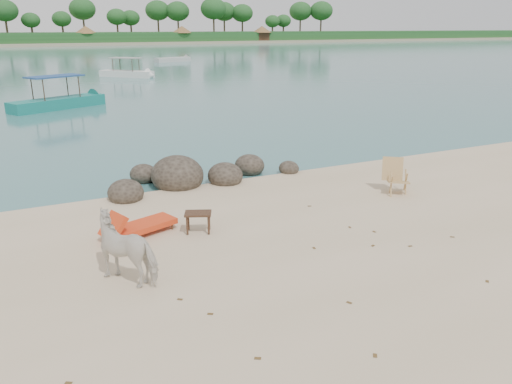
# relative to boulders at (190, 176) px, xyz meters

# --- Properties ---
(water) EXTENTS (400.00, 400.00, 0.00)m
(water) POSITION_rel_boulders_xyz_m (-0.21, 83.63, -0.22)
(water) COLOR #326565
(water) RESTS_ON ground
(far_shore) EXTENTS (420.00, 90.00, 1.40)m
(far_shore) POSITION_rel_boulders_xyz_m (-0.21, 163.63, -0.22)
(far_shore) COLOR tan
(far_shore) RESTS_ON ground
(far_scenery) EXTENTS (420.00, 18.00, 9.50)m
(far_scenery) POSITION_rel_boulders_xyz_m (-0.18, 130.33, 2.92)
(far_scenery) COLOR #1E4C1E
(far_scenery) RESTS_ON ground
(boulders) EXTENTS (6.22, 2.79, 1.18)m
(boulders) POSITION_rel_boulders_xyz_m (0.00, 0.00, 0.00)
(boulders) COLOR #2E271E
(boulders) RESTS_ON ground
(cow) EXTENTS (1.48, 1.60, 1.27)m
(cow) POSITION_rel_boulders_xyz_m (-2.97, -5.37, 0.42)
(cow) COLOR silver
(cow) RESTS_ON ground
(side_table) EXTENTS (0.71, 0.60, 0.49)m
(side_table) POSITION_rel_boulders_xyz_m (-1.08, -3.83, 0.03)
(side_table) COLOR black
(side_table) RESTS_ON ground
(lounge_chair) EXTENTS (2.00, 1.24, 0.56)m
(lounge_chair) POSITION_rel_boulders_xyz_m (-2.24, -3.35, 0.06)
(lounge_chair) COLOR red
(lounge_chair) RESTS_ON ground
(deck_chair) EXTENTS (0.92, 0.94, 0.99)m
(deck_chair) POSITION_rel_boulders_xyz_m (5.02, -3.61, 0.28)
(deck_chair) COLOR tan
(deck_chair) RESTS_ON ground
(boat_near) EXTENTS (6.32, 4.15, 3.09)m
(boat_near) POSITION_rel_boulders_xyz_m (-2.24, 17.66, 1.33)
(boat_near) COLOR #15776F
(boat_near) RESTS_ON water
(boat_mid) EXTENTS (5.18, 5.28, 2.94)m
(boat_mid) POSITION_rel_boulders_xyz_m (5.52, 35.46, 1.25)
(boat_mid) COLOR silver
(boat_mid) RESTS_ON water
(boat_far) EXTENTS (5.96, 2.95, 0.68)m
(boat_far) POSITION_rel_boulders_xyz_m (15.85, 54.71, 0.12)
(boat_far) COLOR #BBBAB7
(boat_far) RESTS_ON water
(dead_leaves) EXTENTS (8.55, 6.22, 0.00)m
(dead_leaves) POSITION_rel_boulders_xyz_m (0.85, -7.22, -0.21)
(dead_leaves) COLOR brown
(dead_leaves) RESTS_ON ground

